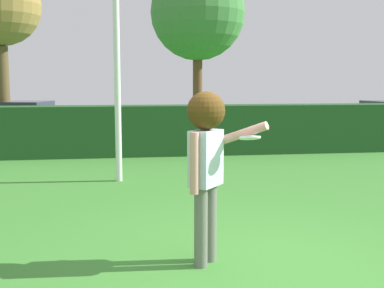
{
  "coord_description": "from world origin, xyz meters",
  "views": [
    {
      "loc": [
        -1.37,
        -4.73,
        1.91
      ],
      "look_at": [
        -0.52,
        1.17,
        1.15
      ],
      "focal_mm": 45.69,
      "sensor_mm": 36.0,
      "label": 1
    }
  ],
  "objects_px": {
    "person": "(207,151)",
    "bare_elm_tree": "(0,7)",
    "lamppost": "(116,24)",
    "birch_tree": "(198,13)",
    "parked_car_blue": "(15,118)",
    "frisbee": "(250,138)"
  },
  "relations": [
    {
      "from": "birch_tree",
      "to": "bare_elm_tree",
      "type": "xyz_separation_m",
      "value": [
        -7.3,
        -5.56,
        -0.67
      ]
    },
    {
      "from": "person",
      "to": "bare_elm_tree",
      "type": "xyz_separation_m",
      "value": [
        -4.69,
        11.91,
        3.09
      ]
    },
    {
      "from": "person",
      "to": "bare_elm_tree",
      "type": "distance_m",
      "value": 13.17
    },
    {
      "from": "parked_car_blue",
      "to": "birch_tree",
      "type": "relative_size",
      "value": 0.63
    },
    {
      "from": "frisbee",
      "to": "parked_car_blue",
      "type": "relative_size",
      "value": 0.05
    },
    {
      "from": "frisbee",
      "to": "bare_elm_tree",
      "type": "bearing_deg",
      "value": 113.09
    },
    {
      "from": "parked_car_blue",
      "to": "bare_elm_tree",
      "type": "xyz_separation_m",
      "value": [
        -0.25,
        -0.42,
        3.61
      ]
    },
    {
      "from": "person",
      "to": "lamppost",
      "type": "relative_size",
      "value": 0.34
    },
    {
      "from": "person",
      "to": "bare_elm_tree",
      "type": "bearing_deg",
      "value": 111.48
    },
    {
      "from": "person",
      "to": "parked_car_blue",
      "type": "relative_size",
      "value": 0.41
    },
    {
      "from": "person",
      "to": "lamppost",
      "type": "xyz_separation_m",
      "value": [
        -0.93,
        4.51,
        1.78
      ]
    },
    {
      "from": "lamppost",
      "to": "parked_car_blue",
      "type": "distance_m",
      "value": 8.87
    },
    {
      "from": "frisbee",
      "to": "birch_tree",
      "type": "distance_m",
      "value": 18.07
    },
    {
      "from": "person",
      "to": "lamppost",
      "type": "height_order",
      "value": "lamppost"
    },
    {
      "from": "lamppost",
      "to": "bare_elm_tree",
      "type": "xyz_separation_m",
      "value": [
        -3.76,
        7.4,
        1.31
      ]
    },
    {
      "from": "lamppost",
      "to": "birch_tree",
      "type": "distance_m",
      "value": 13.58
    },
    {
      "from": "lamppost",
      "to": "parked_car_blue",
      "type": "relative_size",
      "value": 1.19
    },
    {
      "from": "parked_car_blue",
      "to": "bare_elm_tree",
      "type": "height_order",
      "value": "bare_elm_tree"
    },
    {
      "from": "parked_car_blue",
      "to": "birch_tree",
      "type": "distance_m",
      "value": 9.72
    },
    {
      "from": "person",
      "to": "frisbee",
      "type": "relative_size",
      "value": 8.22
    },
    {
      "from": "frisbee",
      "to": "lamppost",
      "type": "distance_m",
      "value": 5.08
    },
    {
      "from": "lamppost",
      "to": "birch_tree",
      "type": "relative_size",
      "value": 0.75
    }
  ]
}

